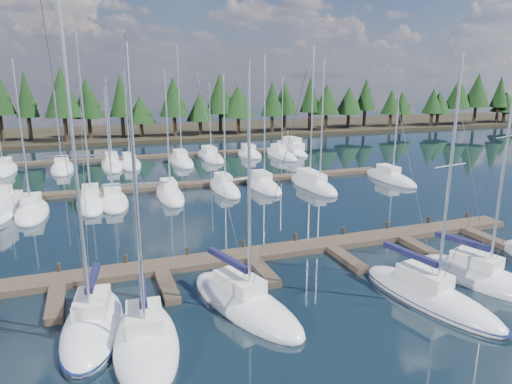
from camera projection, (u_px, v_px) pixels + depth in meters
name	position (u px, v px, depth m)	size (l,w,h in m)	color
ground	(206.00, 210.00, 42.22)	(260.00, 260.00, 0.00)	black
far_shore	(138.00, 133.00, 96.80)	(220.00, 30.00, 0.60)	black
main_dock	(251.00, 258.00, 30.65)	(44.00, 6.13, 0.90)	#483B2D
back_docks	(170.00, 169.00, 60.01)	(50.00, 21.80, 0.40)	#483B2D
front_sailboat_1	(93.00, 325.00, 22.25)	(4.03, 8.21, 15.87)	silver
front_sailboat_2	(146.00, 341.00, 20.92)	(3.58, 7.78, 14.20)	silver
front_sailboat_3	(244.00, 302.00, 24.51)	(5.42, 9.55, 13.17)	silver
front_sailboat_4	(429.00, 296.00, 25.23)	(4.50, 9.75, 14.01)	silver
front_sailboat_5	(481.00, 277.00, 27.47)	(5.21, 8.76, 16.15)	silver
back_sailboat_rows	(176.00, 175.00, 56.15)	(46.79, 32.91, 16.93)	silver
motor_yacht_left	(0.00, 211.00, 40.40)	(5.16, 8.99, 4.26)	silver
motor_yacht_right	(291.00, 150.00, 73.00)	(4.19, 9.03, 4.34)	silver
tree_line	(139.00, 102.00, 86.00)	(185.47, 11.45, 14.02)	black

